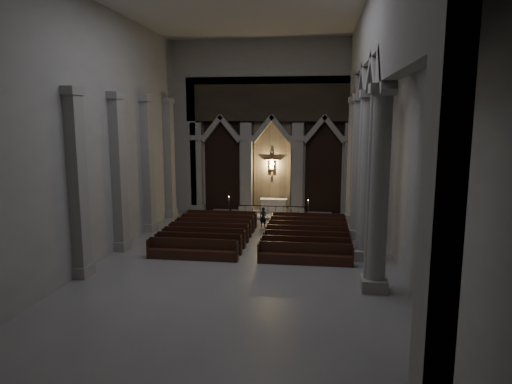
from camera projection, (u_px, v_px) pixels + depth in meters
room at (246, 98)px, 20.04m from camera, size 24.00×24.10×12.00m
sanctuary_wall at (272, 120)px, 31.48m from camera, size 14.00×0.77×12.00m
right_arcade at (371, 94)px, 20.58m from camera, size 1.00×24.00×12.00m
left_pilasters at (135, 170)px, 24.96m from camera, size 0.60×13.00×8.03m
sanctuary_step at (270, 215)px, 31.64m from camera, size 8.50×2.60×0.15m
altar at (274, 205)px, 32.12m from camera, size 1.88×0.75×0.95m
altar_rail at (268, 210)px, 30.22m from camera, size 5.18×0.09×1.02m
candle_stand_left at (229, 213)px, 30.62m from camera, size 0.26×0.26×1.57m
candle_stand_right at (308, 216)px, 29.62m from camera, size 0.25×0.25×1.50m
pews at (257, 237)px, 24.90m from camera, size 9.84×7.19×0.99m
worshipper at (263, 217)px, 28.32m from camera, size 0.53×0.43×1.26m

